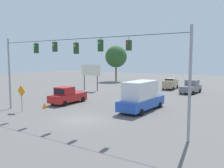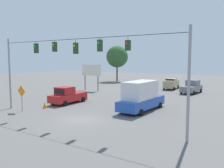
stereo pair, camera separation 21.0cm
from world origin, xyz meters
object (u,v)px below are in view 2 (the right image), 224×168
traffic_cone_nearest (45,105)px  tree_horizon_left (117,57)px  sedan_tan_withflow_deep (171,84)px  pickup_truck_grey_oncoming_deep (192,87)px  roadside_billboard (91,72)px  work_zone_sign (22,93)px  traffic_cone_second (65,101)px  traffic_cone_third (86,97)px  overhead_signal_span (75,63)px  box_truck_blue_crossing_near (141,96)px  pickup_truck_red_parked_shoulder (67,96)px

traffic_cone_nearest → tree_horizon_left: bearing=-69.8°
sedan_tan_withflow_deep → pickup_truck_grey_oncoming_deep: size_ratio=0.89×
traffic_cone_nearest → roadside_billboard: roadside_billboard is taller
pickup_truck_grey_oncoming_deep → roadside_billboard: bearing=22.5°
work_zone_sign → roadside_billboard: bearing=-73.7°
traffic_cone_second → traffic_cone_third: 3.77m
traffic_cone_third → work_zone_sign: bearing=85.2°
traffic_cone_nearest → work_zone_sign: size_ratio=0.25×
tree_horizon_left → traffic_cone_nearest: bearing=110.2°
overhead_signal_span → traffic_cone_second: bearing=-38.5°
work_zone_sign → sedan_tan_withflow_deep: bearing=-101.8°
sedan_tan_withflow_deep → roadside_billboard: size_ratio=1.02×
box_truck_blue_crossing_near → roadside_billboard: 18.73m
roadside_billboard → pickup_truck_grey_oncoming_deep: bearing=-157.5°
traffic_cone_third → work_zone_sign: size_ratio=0.25×
sedan_tan_withflow_deep → pickup_truck_grey_oncoming_deep: (-4.70, 3.08, -0.07)m
traffic_cone_second → traffic_cone_third: size_ratio=1.00×
traffic_cone_nearest → pickup_truck_grey_oncoming_deep: bearing=-113.9°
traffic_cone_second → work_zone_sign: 6.00m
box_truck_blue_crossing_near → work_zone_sign: bearing=36.5°
overhead_signal_span → traffic_cone_third: bearing=-54.0°
overhead_signal_span → traffic_cone_nearest: bearing=-17.6°
traffic_cone_nearest → tree_horizon_left: (12.22, -33.17, 5.72)m
traffic_cone_nearest → traffic_cone_third: bearing=-91.0°
pickup_truck_grey_oncoming_deep → work_zone_sign: 26.63m
tree_horizon_left → traffic_cone_third: bearing=115.3°
pickup_truck_grey_oncoming_deep → sedan_tan_withflow_deep: bearing=-33.3°
box_truck_blue_crossing_near → roadside_billboard: bearing=-34.0°
traffic_cone_second → traffic_cone_third: bearing=-92.5°
traffic_cone_second → box_truck_blue_crossing_near: bearing=-169.3°
sedan_tan_withflow_deep → traffic_cone_nearest: (5.08, 25.11, -0.69)m
pickup_truck_red_parked_shoulder → sedan_tan_withflow_deep: bearing=-103.6°
sedan_tan_withflow_deep → work_zone_sign: bearing=78.2°
overhead_signal_span → pickup_truck_grey_oncoming_deep: size_ratio=3.90×
overhead_signal_span → sedan_tan_withflow_deep: 27.64m
box_truck_blue_crossing_near → work_zone_sign: (10.20, 7.55, 0.42)m
pickup_truck_red_parked_shoulder → traffic_cone_third: bearing=-93.7°
pickup_truck_grey_oncoming_deep → traffic_cone_third: (9.65, 14.97, -0.62)m
overhead_signal_span → sedan_tan_withflow_deep: size_ratio=4.37×
box_truck_blue_crossing_near → pickup_truck_grey_oncoming_deep: 16.94m
sedan_tan_withflow_deep → work_zone_sign: size_ratio=1.63×
overhead_signal_span → box_truck_blue_crossing_near: bearing=-110.5°
sedan_tan_withflow_deep → work_zone_sign: 28.17m
overhead_signal_span → traffic_cone_second: size_ratio=28.72×
pickup_truck_grey_oncoming_deep → roadside_billboard: roadside_billboard is taller
roadside_billboard → tree_horizon_left: 18.93m
box_truck_blue_crossing_near → traffic_cone_third: box_truck_blue_crossing_near is taller
traffic_cone_third → traffic_cone_nearest: bearing=89.0°
traffic_cone_third → overhead_signal_span: bearing=126.0°
traffic_cone_third → roadside_billboard: bearing=-54.4°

